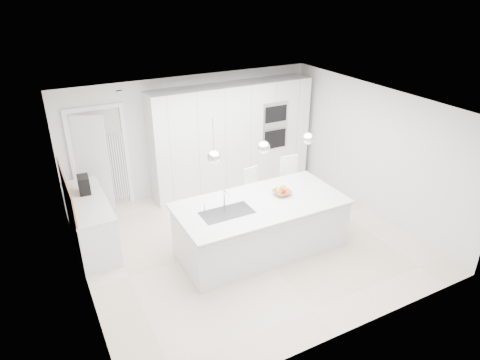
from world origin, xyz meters
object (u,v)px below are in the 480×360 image
fruit_bowl (282,193)px  bar_stool_left (254,195)px  island_base (262,228)px  bar_stool_right (292,186)px  espresso_machine (84,185)px

fruit_bowl → bar_stool_left: 0.93m
island_base → bar_stool_left: 1.02m
island_base → bar_stool_right: 1.43m
bar_stool_left → espresso_machine: bearing=154.0°
bar_stool_right → espresso_machine: bearing=168.0°
island_base → fruit_bowl: fruit_bowl is taller
espresso_machine → bar_stool_left: 3.07m
espresso_machine → bar_stool_right: 3.84m
fruit_bowl → bar_stool_right: bearing=44.6°
espresso_machine → bar_stool_left: size_ratio=0.30×
bar_stool_left → bar_stool_right: bearing=-20.2°
island_base → fruit_bowl: size_ratio=8.98×
fruit_bowl → bar_stool_left: (-0.08, 0.83, -0.42)m
fruit_bowl → espresso_machine: size_ratio=1.00×
fruit_bowl → bar_stool_right: size_ratio=0.27×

